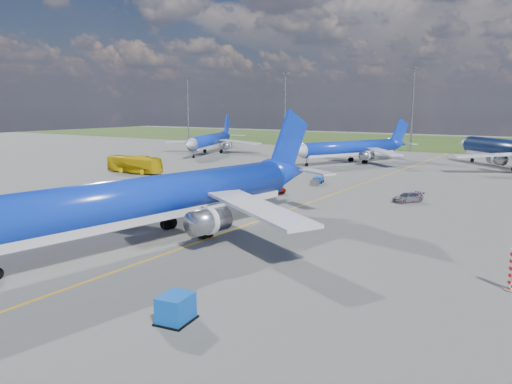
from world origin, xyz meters
The scene contains 13 objects.
ground centered at (0.00, 0.00, 0.00)m, with size 400.00×400.00×0.00m, color #595956.
grass_strip centered at (0.00, 150.00, 0.00)m, with size 400.00×80.00×0.01m, color #2D4719.
taxiway_lines centered at (0.17, 27.70, 0.01)m, with size 60.25×160.00×0.02m.
floodlight_masts centered at (10.00, 110.00, 12.56)m, with size 202.20×0.50×22.70m.
bg_jet_nw centered at (-52.99, 75.27, 0.00)m, with size 28.38×37.25×9.76m, color #0E31C4, non-canonical shape.
bg_jet_nnw centered at (-13.27, 74.55, 0.00)m, with size 27.44×36.01×9.43m, color #0E31C4, non-canonical shape.
main_airliner centered at (-3.53, 4.79, 0.00)m, with size 34.40×45.15×11.83m, color #0E31C4, non-canonical shape.
uld_container centered at (9.98, -8.32, 0.82)m, with size 1.64×2.05×1.64m, color blue.
apron_bus centered at (-40.98, 36.95, 1.65)m, with size 2.77×11.83×3.30m, color yellow.
service_car_a centered at (-9.13, 23.94, 0.66)m, with size 1.56×3.88×1.32m, color #999999.
service_car_b centered at (-8.09, 32.20, 0.66)m, with size 2.19×4.76×1.32m, color #999999.
service_car_c centered at (10.69, 36.18, 0.64)m, with size 1.78×4.38×1.27m, color #999999.
baggage_tug_c centered at (-6.26, 43.81, 0.48)m, with size 2.18×4.71×1.02m.
Camera 1 is at (28.99, -29.01, 12.58)m, focal length 35.00 mm.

